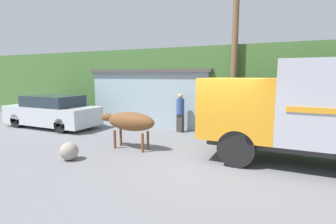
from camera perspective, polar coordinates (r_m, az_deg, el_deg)
ground_plane at (r=8.03m, az=9.89°, el=-10.48°), size 60.00×60.00×0.00m
hillside_embankment at (r=14.71m, az=17.55°, el=5.19°), size 32.00×6.72×3.80m
building_backdrop at (r=13.93m, az=-2.41°, el=3.46°), size 6.62×2.70×2.82m
brown_cow at (r=9.06m, az=-8.34°, el=-2.10°), size 2.16×0.65×1.29m
parked_suv at (r=13.96m, az=-23.92°, el=0.05°), size 4.75×1.89×1.56m
pedestrian_on_hill at (r=11.66m, az=2.69°, el=0.22°), size 0.42×0.42×1.73m
utility_pole at (r=11.20m, az=14.29°, el=12.51°), size 0.90×0.26×6.70m
roadside_rock at (r=8.48m, az=-20.72°, el=-7.97°), size 0.54×0.54×0.54m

